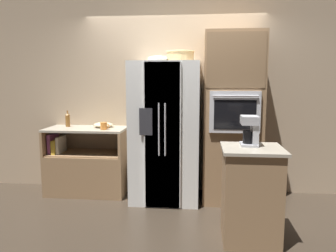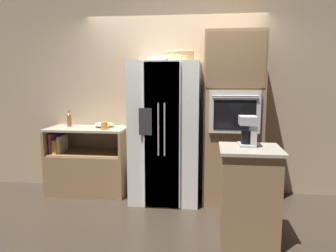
# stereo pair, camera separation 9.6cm
# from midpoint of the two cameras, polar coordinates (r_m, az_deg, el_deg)

# --- Properties ---
(ground_plane) EXTENTS (20.00, 20.00, 0.00)m
(ground_plane) POSITION_cam_midpoint_polar(r_m,az_deg,el_deg) (4.58, 1.25, -12.50)
(ground_plane) COLOR #382D23
(wall_back) EXTENTS (12.00, 0.06, 2.80)m
(wall_back) POSITION_cam_midpoint_polar(r_m,az_deg,el_deg) (4.72, 1.84, 5.52)
(wall_back) COLOR tan
(wall_back) RESTS_ON ground_plane
(counter_left) EXTENTS (1.11, 0.56, 0.94)m
(counter_left) POSITION_cam_midpoint_polar(r_m,az_deg,el_deg) (4.86, -13.23, -7.23)
(counter_left) COLOR #93704C
(counter_left) RESTS_ON ground_plane
(refrigerator) EXTENTS (0.89, 0.80, 1.84)m
(refrigerator) POSITION_cam_midpoint_polar(r_m,az_deg,el_deg) (4.37, 0.24, -1.02)
(refrigerator) COLOR silver
(refrigerator) RESTS_ON ground_plane
(wall_oven) EXTENTS (0.74, 0.72, 2.21)m
(wall_oven) POSITION_cam_midpoint_polar(r_m,az_deg,el_deg) (4.38, 11.76, 1.31)
(wall_oven) COLOR #93704C
(wall_oven) RESTS_ON ground_plane
(island_counter) EXTENTS (0.59, 0.57, 0.96)m
(island_counter) POSITION_cam_midpoint_polar(r_m,az_deg,el_deg) (3.42, 14.68, -11.51)
(island_counter) COLOR #93704C
(island_counter) RESTS_ON ground_plane
(wicker_basket) EXTENTS (0.36, 0.36, 0.14)m
(wicker_basket) POSITION_cam_midpoint_polar(r_m,az_deg,el_deg) (4.30, 2.86, 12.11)
(wicker_basket) COLOR tan
(wicker_basket) RESTS_ON refrigerator
(fruit_bowl) EXTENTS (0.26, 0.26, 0.07)m
(fruit_bowl) POSITION_cam_midpoint_polar(r_m,az_deg,el_deg) (4.28, -1.12, 11.65)
(fruit_bowl) COLOR white
(fruit_bowl) RESTS_ON refrigerator
(bottle_tall) EXTENTS (0.06, 0.06, 0.23)m
(bottle_tall) POSITION_cam_midpoint_polar(r_m,az_deg,el_deg) (4.93, -16.31, 1.14)
(bottle_tall) COLOR brown
(bottle_tall) RESTS_ON counter_left
(mug) EXTENTS (0.13, 0.09, 0.10)m
(mug) POSITION_cam_midpoint_polar(r_m,az_deg,el_deg) (4.51, -10.40, 0.03)
(mug) COLOR orange
(mug) RESTS_ON counter_left
(mixing_bowl) EXTENTS (0.27, 0.27, 0.07)m
(mixing_bowl) POSITION_cam_midpoint_polar(r_m,az_deg,el_deg) (4.74, -10.48, 0.24)
(mixing_bowl) COLOR beige
(mixing_bowl) RESTS_ON counter_left
(coffee_maker) EXTENTS (0.17, 0.21, 0.30)m
(coffee_maker) POSITION_cam_midpoint_polar(r_m,az_deg,el_deg) (3.35, 14.79, -0.62)
(coffee_maker) COLOR #B2B2B7
(coffee_maker) RESTS_ON island_counter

